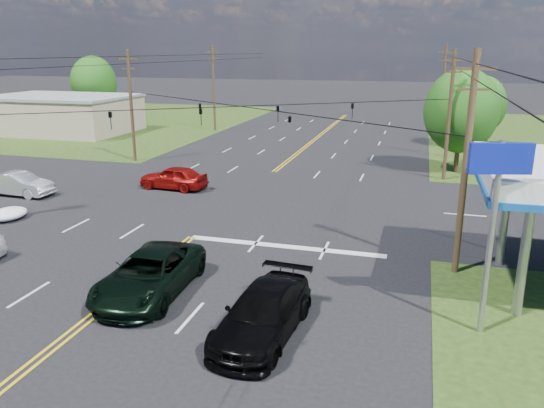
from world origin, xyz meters
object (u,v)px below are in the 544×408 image
(pole_left_far, at_px, (214,87))
(pole_right_far, at_px, (443,92))
(tree_right_a, at_px, (461,111))
(polesign_se, at_px, (497,189))
(tree_far_l, at_px, (94,82))
(sedan_silver, at_px, (19,184))
(retail_nw, at_px, (62,115))
(pole_se, at_px, (466,163))
(pole_nw, at_px, (131,105))
(tree_right_b, at_px, (480,105))
(pole_ne, at_px, (449,114))
(suv_black, at_px, (263,313))
(pickup_dkgreen, at_px, (150,274))

(pole_left_far, relative_size, pole_right_far, 1.00)
(tree_right_a, relative_size, polesign_se, 1.21)
(tree_far_l, relative_size, sedan_silver, 1.84)
(retail_nw, height_order, pole_right_far, pole_right_far)
(retail_nw, relative_size, tree_far_l, 1.83)
(pole_se, relative_size, pole_left_far, 0.95)
(pole_nw, relative_size, polesign_se, 1.41)
(retail_nw, xyz_separation_m, pole_nw, (17.00, -13.00, 2.92))
(pole_se, distance_m, tree_right_b, 33.19)
(pole_nw, xyz_separation_m, pole_ne, (26.00, 0.00, 0.00))
(tree_far_l, bearing_deg, tree_right_a, -23.50)
(retail_nw, bearing_deg, suv_black, -46.54)
(pole_ne, relative_size, polesign_se, 1.41)
(pole_ne, distance_m, suv_black, 26.58)
(polesign_se, bearing_deg, retail_nw, 140.26)
(pole_se, distance_m, polesign_se, 5.28)
(suv_black, bearing_deg, pole_se, 52.63)
(retail_nw, relative_size, pole_left_far, 1.60)
(pole_se, relative_size, polesign_se, 1.41)
(pole_right_far, xyz_separation_m, pickup_dkgreen, (-11.86, -42.58, -4.32))
(retail_nw, xyz_separation_m, sedan_silver, (15.44, -25.42, -1.22))
(pole_ne, bearing_deg, tree_far_l, 152.93)
(pickup_dkgreen, distance_m, suv_black, 5.58)
(pole_right_far, distance_m, sedan_silver, 42.02)
(pole_ne, height_order, pickup_dkgreen, pole_ne)
(retail_nw, height_order, tree_right_a, tree_right_a)
(suv_black, height_order, sedan_silver, suv_black)
(pole_left_far, xyz_separation_m, pole_right_far, (26.00, 0.00, 0.00))
(pole_se, relative_size, pole_ne, 1.00)
(pickup_dkgreen, bearing_deg, suv_black, -21.69)
(pickup_dkgreen, bearing_deg, sedan_silver, 142.17)
(pole_ne, height_order, pole_left_far, pole_left_far)
(pole_right_far, bearing_deg, sedan_silver, -131.26)
(tree_far_l, bearing_deg, pole_left_far, -11.89)
(retail_nw, relative_size, tree_right_b, 2.26)
(pole_nw, distance_m, pole_right_far, 32.20)
(tree_right_a, bearing_deg, tree_far_l, 156.50)
(tree_right_b, distance_m, polesign_se, 38.36)
(sedan_silver, bearing_deg, pickup_dkgreen, -122.83)
(pole_right_far, xyz_separation_m, polesign_se, (0.58, -42.24, -0.01))
(retail_nw, distance_m, tree_right_a, 45.21)
(pole_nw, relative_size, pole_left_far, 0.95)
(polesign_se, bearing_deg, pickup_dkgreen, -178.42)
(suv_black, bearing_deg, pickup_dkgreen, 164.94)
(tree_right_a, bearing_deg, pole_ne, -108.43)
(pole_left_far, bearing_deg, pole_se, -54.90)
(pole_ne, height_order, polesign_se, pole_ne)
(tree_right_b, bearing_deg, sedan_silver, -138.56)
(pickup_dkgreen, xyz_separation_m, suv_black, (5.27, -1.84, -0.03))
(pole_nw, bearing_deg, tree_right_a, 6.34)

